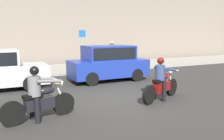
# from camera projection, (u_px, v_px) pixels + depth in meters

# --- Properties ---
(ground_plane) EXTENTS (80.00, 80.00, 0.00)m
(ground_plane) POSITION_uv_depth(u_px,v_px,m) (124.00, 98.00, 8.93)
(ground_plane) COLOR #2C2C2C
(sidewalk_slab) EXTENTS (40.00, 4.40, 0.14)m
(sidewalk_slab) POSITION_uv_depth(u_px,v_px,m) (66.00, 69.00, 16.01)
(sidewalk_slab) COLOR gray
(sidewalk_slab) RESTS_ON ground_plane
(building_facade) EXTENTS (40.00, 1.40, 10.03)m
(building_facade) POSITION_uv_depth(u_px,v_px,m) (52.00, 0.00, 18.28)
(building_facade) COLOR slate
(building_facade) RESTS_ON ground_plane
(motorcycle_with_rider_denim_blue) EXTENTS (2.15, 1.05, 1.56)m
(motorcycle_with_rider_denim_blue) POSITION_uv_depth(u_px,v_px,m) (161.00, 82.00, 8.57)
(motorcycle_with_rider_denim_blue) COLOR black
(motorcycle_with_rider_denim_blue) RESTS_ON ground_plane
(motorcycle_with_rider_gray) EXTENTS (2.11, 0.78, 1.52)m
(motorcycle_with_rider_gray) POSITION_uv_depth(u_px,v_px,m) (39.00, 98.00, 6.51)
(motorcycle_with_rider_gray) COLOR black
(motorcycle_with_rider_gray) RESTS_ON ground_plane
(parked_hatchback_cobalt_blue) EXTENTS (3.96, 1.76, 1.80)m
(parked_hatchback_cobalt_blue) POSITION_uv_depth(u_px,v_px,m) (108.00, 63.00, 12.10)
(parked_hatchback_cobalt_blue) COLOR navy
(parked_hatchback_cobalt_blue) RESTS_ON ground_plane
(street_sign_post) EXTENTS (0.44, 0.08, 2.52)m
(street_sign_post) POSITION_uv_depth(u_px,v_px,m) (82.00, 45.00, 15.21)
(street_sign_post) COLOR gray
(street_sign_post) RESTS_ON sidewalk_slab
(pedestrian_bystander) EXTENTS (0.34, 0.34, 1.76)m
(pedestrian_bystander) POSITION_uv_depth(u_px,v_px,m) (112.00, 51.00, 17.20)
(pedestrian_bystander) COLOR black
(pedestrian_bystander) RESTS_ON sidewalk_slab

